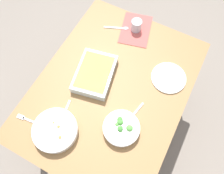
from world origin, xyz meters
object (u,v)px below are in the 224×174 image
spoon_spare (120,28)px  stew_bowl (55,130)px  drink_cup (136,26)px  fork_on_table (29,120)px  broccoli_bowl (121,128)px  spoon_by_stew (62,117)px  spoon_by_broccoli (132,117)px  side_plate (168,78)px  baking_dish (95,74)px

spoon_spare → stew_bowl: bearing=-179.2°
drink_cup → fork_on_table: drink_cup is taller
broccoli_bowl → spoon_by_stew: 0.35m
broccoli_bowl → spoon_spare: broccoli_bowl is taller
spoon_spare → fork_on_table: spoon_spare is taller
spoon_by_broccoli → broccoli_bowl: bearing=167.2°
drink_cup → spoon_by_stew: size_ratio=0.48×
broccoli_bowl → side_plate: size_ratio=0.96×
drink_cup → spoon_by_broccoli: drink_cup is taller
broccoli_bowl → spoon_by_broccoli: 0.10m
stew_bowl → baking_dish: (0.41, -0.02, 0.00)m
stew_bowl → drink_cup: bearing=-6.1°
spoon_by_stew → spoon_spare: (0.74, -0.00, 0.00)m
side_plate → spoon_by_broccoli: bearing=164.0°
baking_dish → spoon_by_broccoli: 0.35m
baking_dish → side_plate: bearing=-64.3°
baking_dish → spoon_by_stew: baking_dish is taller
broccoli_bowl → fork_on_table: size_ratio=1.18×
stew_bowl → spoon_by_stew: (0.09, 0.01, -0.03)m
baking_dish → spoon_by_stew: size_ratio=1.92×
fork_on_table → stew_bowl: bearing=-83.8°
side_plate → spoon_by_broccoli: 0.35m
side_plate → spoon_spare: 0.50m
side_plate → spoon_by_broccoli: size_ratio=1.26×
side_plate → fork_on_table: (-0.63, 0.62, -0.00)m
drink_cup → spoon_spare: 0.12m
spoon_spare → broccoli_bowl: bearing=-152.5°
stew_bowl → fork_on_table: 0.19m
side_plate → spoon_by_stew: 0.70m
baking_dish → broccoli_bowl: bearing=-127.3°
stew_bowl → spoon_by_stew: bearing=9.6°
spoon_spare → fork_on_table: (-0.84, 0.17, -0.00)m
stew_bowl → side_plate: (0.62, -0.44, -0.03)m
broccoli_bowl → spoon_by_stew: bearing=106.2°
side_plate → spoon_by_stew: side_plate is taller
spoon_by_broccoli → spoon_spare: same height
baking_dish → stew_bowl: bearing=177.2°
baking_dish → spoon_by_stew: bearing=174.0°
broccoli_bowl → spoon_by_stew: broccoli_bowl is taller
spoon_by_broccoli → fork_on_table: 0.60m
spoon_by_broccoli → drink_cup: bearing=22.9°
drink_cup → fork_on_table: size_ratio=0.48×
spoon_by_stew → spoon_by_broccoli: size_ratio=1.00×
drink_cup → spoon_by_stew: drink_cup is taller
baking_dish → spoon_spare: (0.41, 0.03, -0.03)m
broccoli_bowl → spoon_by_broccoli: (0.09, -0.02, -0.03)m
spoon_by_stew → drink_cup: bearing=-7.8°
spoon_by_stew → fork_on_table: size_ratio=0.99×
broccoli_bowl → drink_cup: (0.68, 0.23, 0.01)m
spoon_spare → fork_on_table: 0.86m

